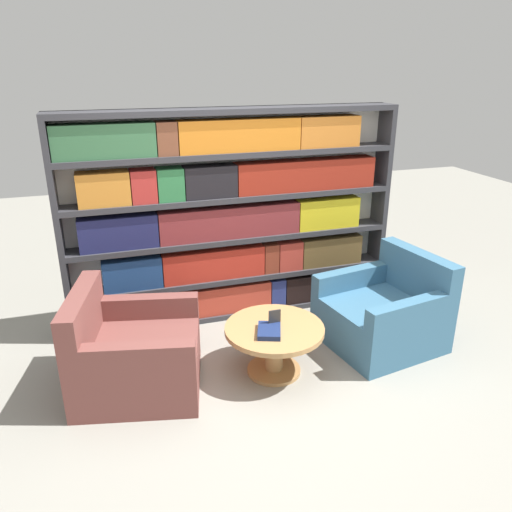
{
  "coord_description": "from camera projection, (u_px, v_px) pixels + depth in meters",
  "views": [
    {
      "loc": [
        -1.17,
        -2.94,
        2.34
      ],
      "look_at": [
        0.02,
        0.76,
        0.83
      ],
      "focal_mm": 35.0,
      "sensor_mm": 36.0,
      "label": 1
    }
  ],
  "objects": [
    {
      "name": "armchair_left",
      "position": [
        133.0,
        355.0,
        3.77
      ],
      "size": [
        1.07,
        1.04,
        0.8
      ],
      "rotation": [
        0.0,
        0.0,
        1.35
      ],
      "color": "brown",
      "rests_on": "ground_plane"
    },
    {
      "name": "stray_book",
      "position": [
        269.0,
        331.0,
        3.8
      ],
      "size": [
        0.25,
        0.29,
        0.04
      ],
      "color": "navy",
      "rests_on": "coffee_table"
    },
    {
      "name": "table_sign",
      "position": [
        275.0,
        320.0,
        3.87
      ],
      "size": [
        0.1,
        0.06,
        0.15
      ],
      "color": "black",
      "rests_on": "coffee_table"
    },
    {
      "name": "armchair_right",
      "position": [
        384.0,
        314.0,
        4.39
      ],
      "size": [
        1.03,
        1.0,
        0.8
      ],
      "rotation": [
        0.0,
        0.0,
        -1.41
      ],
      "color": "#386684",
      "rests_on": "ground_plane"
    },
    {
      "name": "coffee_table",
      "position": [
        274.0,
        340.0,
        3.94
      ],
      "size": [
        0.78,
        0.78,
        0.41
      ],
      "color": "#AD7F4C",
      "rests_on": "ground_plane"
    },
    {
      "name": "ground_plane",
      "position": [
        284.0,
        392.0,
        3.79
      ],
      "size": [
        14.0,
        14.0,
        0.0
      ],
      "primitive_type": "plane",
      "color": "gray"
    },
    {
      "name": "bookshelf",
      "position": [
        233.0,
        218.0,
        4.67
      ],
      "size": [
        3.11,
        0.3,
        1.98
      ],
      "color": "silver",
      "rests_on": "ground_plane"
    }
  ]
}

